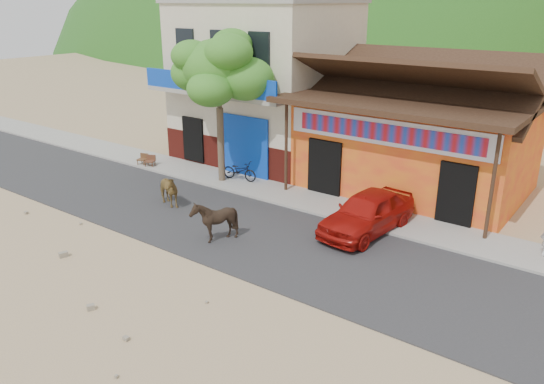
{
  "coord_description": "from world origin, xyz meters",
  "views": [
    {
      "loc": [
        9.41,
        -9.68,
        7.11
      ],
      "look_at": [
        0.04,
        3.0,
        1.4
      ],
      "focal_mm": 35.0,
      "sensor_mm": 36.0,
      "label": 1
    }
  ],
  "objects": [
    {
      "name": "sidewalk",
      "position": [
        0.0,
        6.0,
        0.06
      ],
      "size": [
        60.0,
        2.0,
        0.12
      ],
      "primitive_type": "cube",
      "color": "gray",
      "rests_on": "ground"
    },
    {
      "name": "cafe_chair_left",
      "position": [
        -9.0,
        5.36,
        0.55
      ],
      "size": [
        0.5,
        0.5,
        0.87
      ],
      "primitive_type": null,
      "rotation": [
        0.0,
        0.0,
        0.27
      ],
      "color": "#53351B",
      "rests_on": "sidewalk"
    },
    {
      "name": "cow_dark",
      "position": [
        -0.97,
        1.37,
        0.72
      ],
      "size": [
        1.55,
        1.48,
        1.36
      ],
      "primitive_type": "imported",
      "rotation": [
        0.0,
        0.0,
        -1.19
      ],
      "color": "black",
      "rests_on": "road"
    },
    {
      "name": "red_car",
      "position": [
        2.51,
        4.8,
        0.71
      ],
      "size": [
        1.99,
        4.09,
        1.34
      ],
      "primitive_type": "imported",
      "rotation": [
        0.0,
        0.0,
        -0.1
      ],
      "color": "#A2100B",
      "rests_on": "road"
    },
    {
      "name": "cafe_chair_right",
      "position": [
        -8.52,
        5.38,
        0.56
      ],
      "size": [
        0.55,
        0.55,
        0.87
      ],
      "primitive_type": null,
      "rotation": [
        0.0,
        0.0,
        0.46
      ],
      "color": "#4D2C19",
      "rests_on": "sidewalk"
    },
    {
      "name": "ground",
      "position": [
        0.0,
        0.0,
        0.0
      ],
      "size": [
        120.0,
        120.0,
        0.0
      ],
      "primitive_type": "plane",
      "color": "#9E825B",
      "rests_on": "ground"
    },
    {
      "name": "road",
      "position": [
        0.0,
        2.5,
        0.02
      ],
      "size": [
        60.0,
        5.0,
        0.04
      ],
      "primitive_type": "cube",
      "color": "#28282B",
      "rests_on": "ground"
    },
    {
      "name": "dance_club",
      "position": [
        2.0,
        10.0,
        1.8
      ],
      "size": [
        8.0,
        6.0,
        3.6
      ],
      "primitive_type": "cube",
      "color": "orange",
      "rests_on": "ground"
    },
    {
      "name": "cow_tan",
      "position": [
        -4.44,
        2.59,
        0.64
      ],
      "size": [
        1.54,
        1.01,
        1.2
      ],
      "primitive_type": "imported",
      "rotation": [
        0.0,
        0.0,
        1.3
      ],
      "color": "olive",
      "rests_on": "road"
    },
    {
      "name": "scooter",
      "position": [
        -4.0,
        6.22,
        0.52
      ],
      "size": [
        1.6,
        0.76,
        0.81
      ],
      "primitive_type": "imported",
      "rotation": [
        0.0,
        0.0,
        1.72
      ],
      "color": "black",
      "rests_on": "sidewalk"
    },
    {
      "name": "tree",
      "position": [
        -4.6,
        5.8,
        3.12
      ],
      "size": [
        3.0,
        3.0,
        6.0
      ],
      "primitive_type": null,
      "color": "#2D721E",
      "rests_on": "sidewalk"
    },
    {
      "name": "cafe_building",
      "position": [
        -5.5,
        10.0,
        3.5
      ],
      "size": [
        7.0,
        6.0,
        7.0
      ],
      "primitive_type": "cube",
      "color": "beige",
      "rests_on": "ground"
    }
  ]
}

